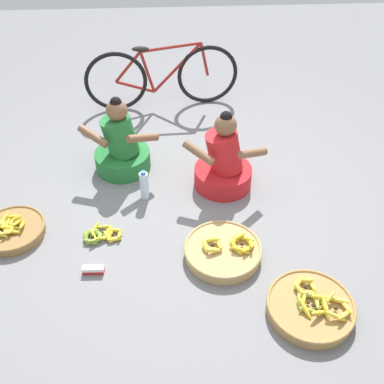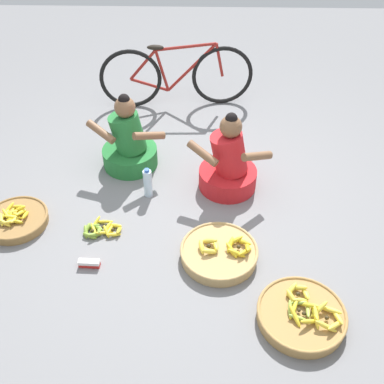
% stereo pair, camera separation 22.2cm
% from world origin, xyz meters
% --- Properties ---
extents(ground_plane, '(10.00, 10.00, 0.00)m').
position_xyz_m(ground_plane, '(0.00, 0.00, 0.00)').
color(ground_plane, slate).
extents(vendor_woman_front, '(0.74, 0.52, 0.77)m').
position_xyz_m(vendor_woman_front, '(0.31, 0.30, 0.24)').
color(vendor_woman_front, red).
rests_on(vendor_woman_front, ground).
extents(vendor_woman_behind, '(0.73, 0.52, 0.76)m').
position_xyz_m(vendor_woman_behind, '(-0.61, 0.60, 0.24)').
color(vendor_woman_behind, '#237233').
rests_on(vendor_woman_behind, ground).
extents(bicycle_leaning, '(1.70, 0.22, 0.73)m').
position_xyz_m(bicycle_leaning, '(-0.22, 1.74, 0.36)').
color(bicycle_leaning, black).
rests_on(bicycle_leaning, ground).
extents(banana_basket_near_vendor, '(0.53, 0.53, 0.15)m').
position_xyz_m(banana_basket_near_vendor, '(-1.46, -0.24, 0.05)').
color(banana_basket_near_vendor, olive).
rests_on(banana_basket_near_vendor, ground).
extents(banana_basket_back_right, '(0.60, 0.60, 0.16)m').
position_xyz_m(banana_basket_back_right, '(0.22, -0.56, 0.05)').
color(banana_basket_back_right, tan).
rests_on(banana_basket_back_right, ground).
extents(banana_basket_front_right, '(0.61, 0.61, 0.16)m').
position_xyz_m(banana_basket_front_right, '(0.77, -1.11, 0.05)').
color(banana_basket_front_right, '#A87F47').
rests_on(banana_basket_front_right, ground).
extents(loose_bananas_mid_right, '(0.33, 0.24, 0.09)m').
position_xyz_m(loose_bananas_mid_right, '(-0.75, -0.32, 0.03)').
color(loose_bananas_mid_right, yellow).
rests_on(loose_bananas_mid_right, ground).
extents(water_bottle, '(0.08, 0.08, 0.29)m').
position_xyz_m(water_bottle, '(-0.40, 0.16, 0.14)').
color(water_bottle, silver).
rests_on(water_bottle, ground).
extents(packet_carton_stack, '(0.16, 0.06, 0.06)m').
position_xyz_m(packet_carton_stack, '(-0.77, -0.68, 0.03)').
color(packet_carton_stack, red).
rests_on(packet_carton_stack, ground).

